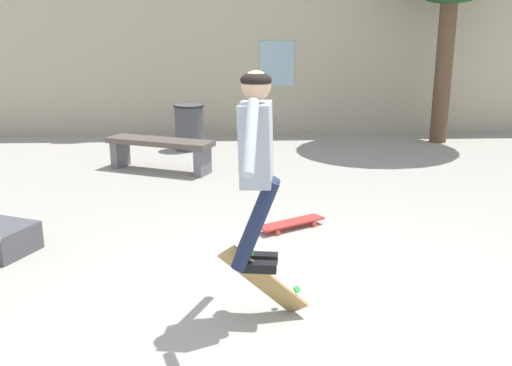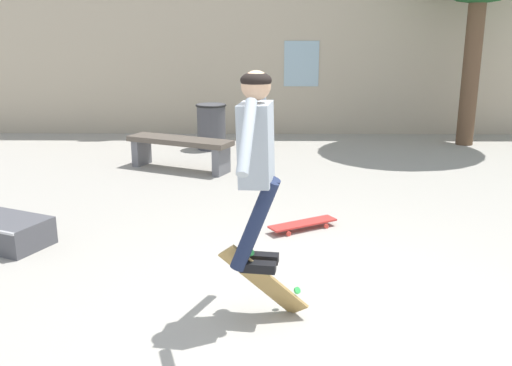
# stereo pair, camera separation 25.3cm
# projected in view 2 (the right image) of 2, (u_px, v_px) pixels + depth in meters

# --- Properties ---
(ground_plane) EXTENTS (40.00, 40.00, 0.00)m
(ground_plane) POSITION_uv_depth(u_px,v_px,m) (298.00, 316.00, 4.41)
(ground_plane) COLOR #A39E93
(building_backdrop) EXTENTS (14.90, 0.52, 4.65)m
(building_backdrop) POSITION_uv_depth(u_px,v_px,m) (276.00, 35.00, 11.54)
(building_backdrop) COLOR #B7A88E
(building_backdrop) RESTS_ON ground_plane
(park_bench) EXTENTS (1.73, 1.11, 0.50)m
(park_bench) POSITION_uv_depth(u_px,v_px,m) (180.00, 147.00, 8.85)
(park_bench) COLOR brown
(park_bench) RESTS_ON ground_plane
(trash_bin) EXTENTS (0.55, 0.55, 0.82)m
(trash_bin) POSITION_uv_depth(u_px,v_px,m) (211.00, 126.00, 10.32)
(trash_bin) COLOR #47474C
(trash_bin) RESTS_ON ground_plane
(skater) EXTENTS (0.39, 1.20, 1.46)m
(skater) POSITION_uv_depth(u_px,v_px,m) (256.00, 154.00, 4.07)
(skater) COLOR #9EA8B2
(skateboard_flipping) EXTENTS (0.70, 0.23, 0.65)m
(skateboard_flipping) POSITION_uv_depth(u_px,v_px,m) (263.00, 280.00, 4.34)
(skateboard_flipping) COLOR #AD894C
(skateboard_resting) EXTENTS (0.79, 0.56, 0.08)m
(skateboard_resting) POSITION_uv_depth(u_px,v_px,m) (303.00, 224.00, 6.28)
(skateboard_resting) COLOR red
(skateboard_resting) RESTS_ON ground_plane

